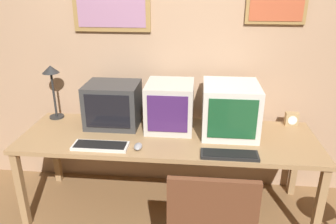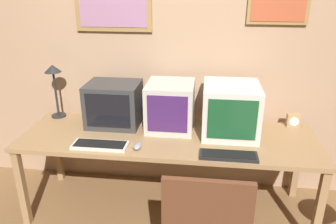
{
  "view_description": "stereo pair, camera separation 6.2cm",
  "coord_description": "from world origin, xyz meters",
  "px_view_note": "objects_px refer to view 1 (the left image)",
  "views": [
    {
      "loc": [
        0.23,
        -1.7,
        1.9
      ],
      "look_at": [
        0.0,
        0.69,
        0.93
      ],
      "focal_mm": 35.0,
      "sensor_mm": 36.0,
      "label": 1
    },
    {
      "loc": [
        0.29,
        -1.7,
        1.9
      ],
      "look_at": [
        0.0,
        0.69,
        0.93
      ],
      "focal_mm": 35.0,
      "sensor_mm": 36.0,
      "label": 2
    }
  ],
  "objects_px": {
    "mouse_near_keyboard": "(138,146)",
    "desk_lamp": "(52,78)",
    "monitor_center": "(170,106)",
    "desk_clock": "(292,119)",
    "monitor_right": "(230,109)",
    "keyboard_main": "(100,146)",
    "keyboard_side": "(229,155)",
    "monitor_left": "(113,105)"
  },
  "relations": [
    {
      "from": "keyboard_side",
      "to": "desk_lamp",
      "type": "height_order",
      "value": "desk_lamp"
    },
    {
      "from": "monitor_left",
      "to": "mouse_near_keyboard",
      "type": "bearing_deg",
      "value": -55.63
    },
    {
      "from": "mouse_near_keyboard",
      "to": "desk_lamp",
      "type": "height_order",
      "value": "desk_lamp"
    },
    {
      "from": "keyboard_side",
      "to": "mouse_near_keyboard",
      "type": "distance_m",
      "value": 0.68
    },
    {
      "from": "monitor_center",
      "to": "monitor_right",
      "type": "bearing_deg",
      "value": -5.46
    },
    {
      "from": "desk_clock",
      "to": "mouse_near_keyboard",
      "type": "bearing_deg",
      "value": -155.9
    },
    {
      "from": "monitor_left",
      "to": "desk_lamp",
      "type": "distance_m",
      "value": 0.61
    },
    {
      "from": "keyboard_side",
      "to": "mouse_near_keyboard",
      "type": "relative_size",
      "value": 3.95
    },
    {
      "from": "keyboard_side",
      "to": "desk_clock",
      "type": "relative_size",
      "value": 3.6
    },
    {
      "from": "keyboard_side",
      "to": "mouse_near_keyboard",
      "type": "bearing_deg",
      "value": 175.91
    },
    {
      "from": "keyboard_main",
      "to": "mouse_near_keyboard",
      "type": "relative_size",
      "value": 4.02
    },
    {
      "from": "mouse_near_keyboard",
      "to": "desk_clock",
      "type": "xyz_separation_m",
      "value": [
        1.25,
        0.56,
        0.04
      ]
    },
    {
      "from": "desk_clock",
      "to": "desk_lamp",
      "type": "height_order",
      "value": "desk_lamp"
    },
    {
      "from": "monitor_center",
      "to": "desk_clock",
      "type": "distance_m",
      "value": 1.07
    },
    {
      "from": "monitor_right",
      "to": "desk_lamp",
      "type": "xyz_separation_m",
      "value": [
        -1.55,
        0.16,
        0.17
      ]
    },
    {
      "from": "monitor_left",
      "to": "desk_clock",
      "type": "bearing_deg",
      "value": 5.02
    },
    {
      "from": "monitor_left",
      "to": "desk_lamp",
      "type": "height_order",
      "value": "desk_lamp"
    },
    {
      "from": "keyboard_main",
      "to": "monitor_left",
      "type": "bearing_deg",
      "value": 90.34
    },
    {
      "from": "monitor_right",
      "to": "keyboard_side",
      "type": "height_order",
      "value": "monitor_right"
    },
    {
      "from": "monitor_center",
      "to": "desk_clock",
      "type": "relative_size",
      "value": 3.66
    },
    {
      "from": "mouse_near_keyboard",
      "to": "desk_lamp",
      "type": "bearing_deg",
      "value": 148.45
    },
    {
      "from": "keyboard_main",
      "to": "monitor_center",
      "type": "bearing_deg",
      "value": 40.22
    },
    {
      "from": "monitor_right",
      "to": "mouse_near_keyboard",
      "type": "height_order",
      "value": "monitor_right"
    },
    {
      "from": "monitor_left",
      "to": "monitor_center",
      "type": "distance_m",
      "value": 0.5
    },
    {
      "from": "monitor_center",
      "to": "mouse_near_keyboard",
      "type": "height_order",
      "value": "monitor_center"
    },
    {
      "from": "monitor_right",
      "to": "desk_clock",
      "type": "xyz_separation_m",
      "value": [
        0.56,
        0.2,
        -0.15
      ]
    },
    {
      "from": "keyboard_main",
      "to": "mouse_near_keyboard",
      "type": "bearing_deg",
      "value": 1.23
    },
    {
      "from": "monitor_left",
      "to": "mouse_near_keyboard",
      "type": "distance_m",
      "value": 0.54
    },
    {
      "from": "monitor_center",
      "to": "desk_clock",
      "type": "height_order",
      "value": "monitor_center"
    },
    {
      "from": "monitor_center",
      "to": "monitor_right",
      "type": "distance_m",
      "value": 0.49
    },
    {
      "from": "mouse_near_keyboard",
      "to": "desk_lamp",
      "type": "xyz_separation_m",
      "value": [
        -0.86,
        0.53,
        0.35
      ]
    },
    {
      "from": "keyboard_main",
      "to": "desk_clock",
      "type": "distance_m",
      "value": 1.64
    },
    {
      "from": "monitor_right",
      "to": "keyboard_main",
      "type": "relative_size",
      "value": 1.12
    },
    {
      "from": "desk_clock",
      "to": "desk_lamp",
      "type": "relative_size",
      "value": 0.23
    },
    {
      "from": "monitor_center",
      "to": "keyboard_side",
      "type": "distance_m",
      "value": 0.68
    },
    {
      "from": "monitor_right",
      "to": "keyboard_side",
      "type": "bearing_deg",
      "value": -93.06
    },
    {
      "from": "keyboard_side",
      "to": "desk_lamp",
      "type": "relative_size",
      "value": 0.85
    },
    {
      "from": "desk_clock",
      "to": "monitor_right",
      "type": "bearing_deg",
      "value": -160.47
    },
    {
      "from": "monitor_right",
      "to": "keyboard_main",
      "type": "distance_m",
      "value": 1.07
    },
    {
      "from": "monitor_center",
      "to": "mouse_near_keyboard",
      "type": "relative_size",
      "value": 4.02
    },
    {
      "from": "monitor_left",
      "to": "monitor_right",
      "type": "bearing_deg",
      "value": -3.57
    },
    {
      "from": "monitor_right",
      "to": "monitor_left",
      "type": "bearing_deg",
      "value": 176.43
    }
  ]
}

